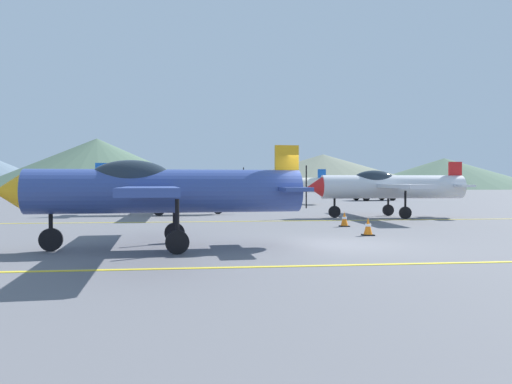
{
  "coord_description": "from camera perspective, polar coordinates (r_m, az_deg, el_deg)",
  "views": [
    {
      "loc": [
        -3.77,
        -13.65,
        1.76
      ],
      "look_at": [
        -0.47,
        14.0,
        1.2
      ],
      "focal_mm": 35.34,
      "sensor_mm": 36.0,
      "label": 1
    }
  ],
  "objects": [
    {
      "name": "car_sedan",
      "position": [
        48.91,
        13.21,
        0.05
      ],
      "size": [
        4.59,
        2.72,
        1.62
      ],
      "color": "#3372BF",
      "rests_on": "ground_plane"
    },
    {
      "name": "airplane_far",
      "position": [
        27.6,
        -9.75,
        0.72
      ],
      "size": [
        7.99,
        9.22,
        2.77
      ],
      "color": "white",
      "rests_on": "ground_plane"
    },
    {
      "name": "hill_centerleft",
      "position": [
        141.14,
        -17.56,
        3.09
      ],
      "size": [
        60.62,
        60.62,
        13.37
      ],
      "primitive_type": "cone",
      "color": "#4C6651",
      "rests_on": "ground_plane"
    },
    {
      "name": "traffic_cone_front",
      "position": [
        20.13,
        9.97,
        -3.06
      ],
      "size": [
        0.36,
        0.36,
        0.59
      ],
      "color": "black",
      "rests_on": "ground_plane"
    },
    {
      "name": "hill_right",
      "position": [
        148.62,
        20.52,
        2.0
      ],
      "size": [
        52.73,
        52.73,
        8.32
      ],
      "primitive_type": "cone",
      "color": "#4C6651",
      "rests_on": "ground_plane"
    },
    {
      "name": "traffic_cone_side",
      "position": [
        16.93,
        12.57,
        -3.86
      ],
      "size": [
        0.36,
        0.36,
        0.59
      ],
      "color": "black",
      "rests_on": "ground_plane"
    },
    {
      "name": "airplane_back",
      "position": [
        38.82,
        2.71,
        0.85
      ],
      "size": [
        8.1,
        9.24,
        2.77
      ],
      "color": "silver",
      "rests_on": "ground_plane"
    },
    {
      "name": "airplane_mid",
      "position": [
        25.75,
        14.54,
        0.67
      ],
      "size": [
        8.0,
        9.22,
        2.77
      ],
      "color": "silver",
      "rests_on": "ground_plane"
    },
    {
      "name": "airplane_near",
      "position": [
        13.49,
        -11.28,
        0.28
      ],
      "size": [
        8.04,
        9.25,
        2.77
      ],
      "color": "#33478C",
      "rests_on": "ground_plane"
    },
    {
      "name": "hill_centerright",
      "position": [
        137.64,
        7.59,
        2.33
      ],
      "size": [
        62.4,
        62.4,
        9.23
      ],
      "primitive_type": "cone",
      "color": "slate",
      "rests_on": "ground_plane"
    },
    {
      "name": "apron_line_near",
      "position": [
        11.06,
        13.34,
        -8.0
      ],
      "size": [
        80.0,
        0.16,
        0.01
      ],
      "primitive_type": "cube",
      "color": "yellow",
      "rests_on": "ground_plane"
    },
    {
      "name": "ground_plane",
      "position": [
        14.27,
        8.62,
        -5.94
      ],
      "size": [
        400.0,
        400.0,
        0.0
      ],
      "primitive_type": "plane",
      "color": "slate"
    },
    {
      "name": "apron_line_far",
      "position": [
        22.62,
        2.81,
        -3.3
      ],
      "size": [
        80.0,
        0.16,
        0.01
      ],
      "primitive_type": "cube",
      "color": "yellow",
      "rests_on": "ground_plane"
    }
  ]
}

